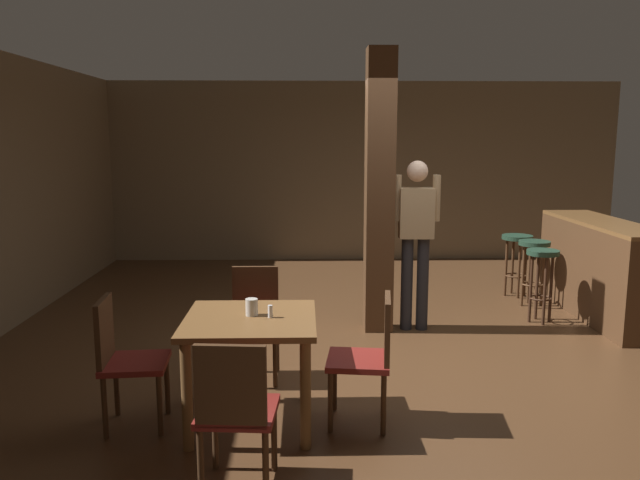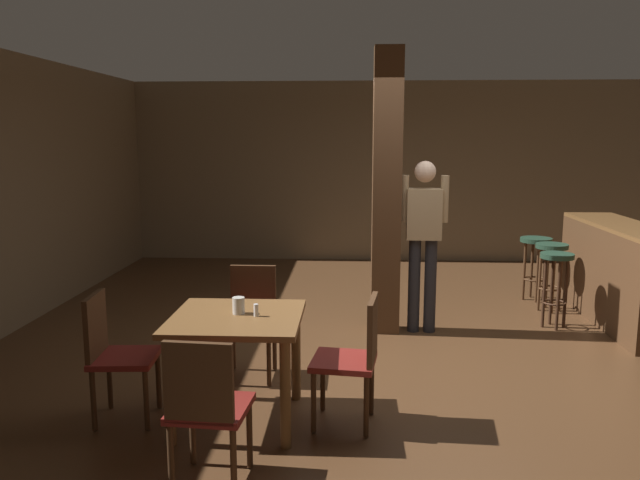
{
  "view_description": "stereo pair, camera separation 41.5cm",
  "coord_description": "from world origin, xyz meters",
  "px_view_note": "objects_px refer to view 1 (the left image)",
  "views": [
    {
      "loc": [
        -0.95,
        -5.39,
        1.96
      ],
      "look_at": [
        -0.81,
        -0.08,
        1.07
      ],
      "focal_mm": 35.0,
      "sensor_mm": 36.0,
      "label": 1
    },
    {
      "loc": [
        -0.54,
        -5.39,
        1.96
      ],
      "look_at": [
        -0.81,
        -0.08,
        1.07
      ],
      "focal_mm": 35.0,
      "sensor_mm": 36.0,
      "label": 2
    }
  ],
  "objects_px": {
    "chair_east": "(370,353)",
    "bar_stool_near": "(542,269)",
    "bar_stool_far": "(517,250)",
    "napkin_cup": "(252,307)",
    "chair_west": "(124,355)",
    "chair_south": "(235,408)",
    "salt_shaker": "(270,311)",
    "bar_stool_mid": "(534,257)",
    "dining_table": "(251,337)",
    "chair_north": "(255,317)",
    "standing_person": "(416,233)",
    "bar_counter": "(594,268)"
  },
  "relations": [
    {
      "from": "chair_north",
      "to": "chair_east",
      "type": "bearing_deg",
      "value": -46.23
    },
    {
      "from": "chair_north",
      "to": "bar_stool_far",
      "type": "xyz_separation_m",
      "value": [
        3.02,
        2.55,
        0.07
      ]
    },
    {
      "from": "bar_stool_near",
      "to": "bar_stool_mid",
      "type": "height_order",
      "value": "bar_stool_near"
    },
    {
      "from": "bar_stool_near",
      "to": "bar_stool_mid",
      "type": "bearing_deg",
      "value": 76.98
    },
    {
      "from": "dining_table",
      "to": "chair_west",
      "type": "bearing_deg",
      "value": -177.31
    },
    {
      "from": "chair_south",
      "to": "napkin_cup",
      "type": "distance_m",
      "value": 0.97
    },
    {
      "from": "chair_south",
      "to": "bar_stool_near",
      "type": "height_order",
      "value": "chair_south"
    },
    {
      "from": "chair_east",
      "to": "napkin_cup",
      "type": "xyz_separation_m",
      "value": [
        -0.8,
        0.08,
        0.31
      ]
    },
    {
      "from": "chair_east",
      "to": "standing_person",
      "type": "height_order",
      "value": "standing_person"
    },
    {
      "from": "chair_south",
      "to": "chair_west",
      "type": "relative_size",
      "value": 1.0
    },
    {
      "from": "salt_shaker",
      "to": "bar_stool_far",
      "type": "relative_size",
      "value": 0.11
    },
    {
      "from": "salt_shaker",
      "to": "bar_stool_mid",
      "type": "bearing_deg",
      "value": 45.6
    },
    {
      "from": "chair_west",
      "to": "dining_table",
      "type": "bearing_deg",
      "value": 2.69
    },
    {
      "from": "dining_table",
      "to": "chair_south",
      "type": "height_order",
      "value": "chair_south"
    },
    {
      "from": "chair_east",
      "to": "bar_stool_far",
      "type": "distance_m",
      "value": 4.07
    },
    {
      "from": "napkin_cup",
      "to": "bar_stool_mid",
      "type": "distance_m",
      "value": 4.18
    },
    {
      "from": "bar_counter",
      "to": "salt_shaker",
      "type": "bearing_deg",
      "value": -143.49
    },
    {
      "from": "chair_north",
      "to": "chair_west",
      "type": "distance_m",
      "value": 1.2
    },
    {
      "from": "bar_stool_far",
      "to": "standing_person",
      "type": "bearing_deg",
      "value": -138.53
    },
    {
      "from": "chair_north",
      "to": "bar_stool_near",
      "type": "bearing_deg",
      "value": 26.34
    },
    {
      "from": "chair_west",
      "to": "bar_stool_far",
      "type": "bearing_deg",
      "value": 41.97
    },
    {
      "from": "bar_stool_near",
      "to": "dining_table",
      "type": "bearing_deg",
      "value": -141.43
    },
    {
      "from": "bar_stool_far",
      "to": "bar_counter",
      "type": "bearing_deg",
      "value": -59.33
    },
    {
      "from": "standing_person",
      "to": "bar_stool_near",
      "type": "height_order",
      "value": "standing_person"
    },
    {
      "from": "salt_shaker",
      "to": "napkin_cup",
      "type": "bearing_deg",
      "value": 157.1
    },
    {
      "from": "standing_person",
      "to": "bar_counter",
      "type": "distance_m",
      "value": 2.12
    },
    {
      "from": "chair_north",
      "to": "bar_counter",
      "type": "bearing_deg",
      "value": 24.79
    },
    {
      "from": "standing_person",
      "to": "bar_stool_far",
      "type": "height_order",
      "value": "standing_person"
    },
    {
      "from": "chair_north",
      "to": "standing_person",
      "type": "relative_size",
      "value": 0.52
    },
    {
      "from": "chair_north",
      "to": "bar_stool_far",
      "type": "distance_m",
      "value": 3.95
    },
    {
      "from": "chair_east",
      "to": "chair_north",
      "type": "distance_m",
      "value": 1.22
    },
    {
      "from": "bar_stool_far",
      "to": "napkin_cup",
      "type": "bearing_deg",
      "value": -131.49
    },
    {
      "from": "bar_counter",
      "to": "bar_stool_far",
      "type": "xyz_separation_m",
      "value": [
        -0.54,
        0.91,
        0.04
      ]
    },
    {
      "from": "standing_person",
      "to": "bar_counter",
      "type": "xyz_separation_m",
      "value": [
        2.03,
        0.41,
        -0.47
      ]
    },
    {
      "from": "standing_person",
      "to": "bar_stool_near",
      "type": "bearing_deg",
      "value": 8.39
    },
    {
      "from": "chair_north",
      "to": "napkin_cup",
      "type": "relative_size",
      "value": 7.7
    },
    {
      "from": "salt_shaker",
      "to": "bar_stool_near",
      "type": "bearing_deg",
      "value": 40.09
    },
    {
      "from": "chair_north",
      "to": "standing_person",
      "type": "bearing_deg",
      "value": 38.98
    },
    {
      "from": "dining_table",
      "to": "bar_stool_far",
      "type": "bearing_deg",
      "value": 48.79
    },
    {
      "from": "standing_person",
      "to": "chair_west",
      "type": "bearing_deg",
      "value": -137.71
    },
    {
      "from": "chair_east",
      "to": "bar_stool_near",
      "type": "bearing_deg",
      "value": 48.38
    },
    {
      "from": "chair_north",
      "to": "bar_counter",
      "type": "distance_m",
      "value": 3.92
    },
    {
      "from": "chair_east",
      "to": "chair_south",
      "type": "height_order",
      "value": "same"
    },
    {
      "from": "dining_table",
      "to": "bar_stool_near",
      "type": "height_order",
      "value": "bar_stool_near"
    },
    {
      "from": "chair_east",
      "to": "chair_west",
      "type": "height_order",
      "value": "same"
    },
    {
      "from": "dining_table",
      "to": "bar_stool_mid",
      "type": "bearing_deg",
      "value": 44.16
    },
    {
      "from": "bar_stool_near",
      "to": "chair_west",
      "type": "bearing_deg",
      "value": -147.94
    },
    {
      "from": "chair_north",
      "to": "bar_stool_near",
      "type": "xyz_separation_m",
      "value": [
        2.91,
        1.44,
        0.07
      ]
    },
    {
      "from": "salt_shaker",
      "to": "bar_stool_near",
      "type": "relative_size",
      "value": 0.11
    },
    {
      "from": "salt_shaker",
      "to": "bar_stool_mid",
      "type": "height_order",
      "value": "salt_shaker"
    }
  ]
}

